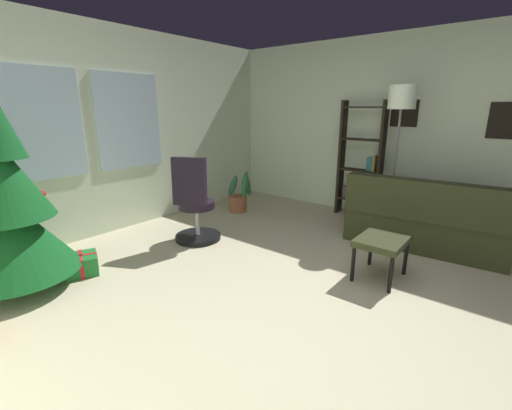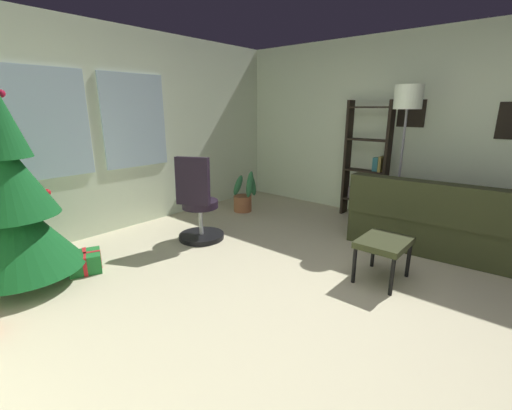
{
  "view_description": "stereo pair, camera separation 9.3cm",
  "coord_description": "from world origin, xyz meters",
  "px_view_note": "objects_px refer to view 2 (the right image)",
  "views": [
    {
      "loc": [
        -2.44,
        -1.07,
        1.59
      ],
      "look_at": [
        -0.21,
        0.7,
        0.78
      ],
      "focal_mm": 24.0,
      "sensor_mm": 36.0,
      "label": 1
    },
    {
      "loc": [
        -2.38,
        -1.14,
        1.59
      ],
      "look_at": [
        -0.21,
        0.7,
        0.78
      ],
      "focal_mm": 24.0,
      "sensor_mm": 36.0,
      "label": 2
    }
  ],
  "objects_px": {
    "couch": "(442,221)",
    "office_chair": "(198,209)",
    "footstool": "(384,245)",
    "potted_plant": "(244,197)",
    "bookshelf": "(367,168)",
    "floor_lamp": "(407,111)",
    "gift_box_green": "(85,262)",
    "holiday_tree": "(13,204)"
  },
  "relations": [
    {
      "from": "floor_lamp",
      "to": "footstool",
      "type": "bearing_deg",
      "value": -165.22
    },
    {
      "from": "couch",
      "to": "potted_plant",
      "type": "height_order",
      "value": "couch"
    },
    {
      "from": "gift_box_green",
      "to": "floor_lamp",
      "type": "distance_m",
      "value": 3.99
    },
    {
      "from": "office_chair",
      "to": "holiday_tree",
      "type": "bearing_deg",
      "value": 167.85
    },
    {
      "from": "gift_box_green",
      "to": "bookshelf",
      "type": "relative_size",
      "value": 0.23
    },
    {
      "from": "floor_lamp",
      "to": "office_chair",
      "type": "bearing_deg",
      "value": 136.96
    },
    {
      "from": "couch",
      "to": "holiday_tree",
      "type": "bearing_deg",
      "value": 143.66
    },
    {
      "from": "office_chair",
      "to": "footstool",
      "type": "bearing_deg",
      "value": -77.71
    },
    {
      "from": "floor_lamp",
      "to": "potted_plant",
      "type": "bearing_deg",
      "value": 104.75
    },
    {
      "from": "couch",
      "to": "potted_plant",
      "type": "relative_size",
      "value": 2.76
    },
    {
      "from": "footstool",
      "to": "office_chair",
      "type": "distance_m",
      "value": 2.15
    },
    {
      "from": "holiday_tree",
      "to": "floor_lamp",
      "type": "xyz_separation_m",
      "value": [
        3.62,
        -2.11,
        0.78
      ]
    },
    {
      "from": "holiday_tree",
      "to": "gift_box_green",
      "type": "relative_size",
      "value": 5.91
    },
    {
      "from": "footstool",
      "to": "bookshelf",
      "type": "relative_size",
      "value": 0.3
    },
    {
      "from": "bookshelf",
      "to": "gift_box_green",
      "type": "bearing_deg",
      "value": 158.65
    },
    {
      "from": "floor_lamp",
      "to": "potted_plant",
      "type": "distance_m",
      "value": 2.59
    },
    {
      "from": "floor_lamp",
      "to": "potted_plant",
      "type": "height_order",
      "value": "floor_lamp"
    },
    {
      "from": "holiday_tree",
      "to": "potted_plant",
      "type": "distance_m",
      "value": 3.1
    },
    {
      "from": "couch",
      "to": "floor_lamp",
      "type": "bearing_deg",
      "value": 91.34
    },
    {
      "from": "footstool",
      "to": "bookshelf",
      "type": "height_order",
      "value": "bookshelf"
    },
    {
      "from": "gift_box_green",
      "to": "potted_plant",
      "type": "xyz_separation_m",
      "value": [
        2.58,
        0.18,
        0.14
      ]
    },
    {
      "from": "couch",
      "to": "holiday_tree",
      "type": "xyz_separation_m",
      "value": [
        -3.63,
        2.67,
        0.5
      ]
    },
    {
      "from": "office_chair",
      "to": "potted_plant",
      "type": "bearing_deg",
      "value": 18.1
    },
    {
      "from": "couch",
      "to": "office_chair",
      "type": "bearing_deg",
      "value": 129.17
    },
    {
      "from": "holiday_tree",
      "to": "bookshelf",
      "type": "height_order",
      "value": "holiday_tree"
    },
    {
      "from": "gift_box_green",
      "to": "couch",
      "type": "bearing_deg",
      "value": -38.77
    },
    {
      "from": "footstool",
      "to": "gift_box_green",
      "type": "xyz_separation_m",
      "value": [
        -1.75,
        2.34,
        -0.26
      ]
    },
    {
      "from": "footstool",
      "to": "gift_box_green",
      "type": "height_order",
      "value": "footstool"
    },
    {
      "from": "gift_box_green",
      "to": "bookshelf",
      "type": "bearing_deg",
      "value": -21.35
    },
    {
      "from": "potted_plant",
      "to": "floor_lamp",
      "type": "bearing_deg",
      "value": -75.25
    },
    {
      "from": "bookshelf",
      "to": "holiday_tree",
      "type": "bearing_deg",
      "value": 159.28
    },
    {
      "from": "footstool",
      "to": "potted_plant",
      "type": "distance_m",
      "value": 2.66
    },
    {
      "from": "couch",
      "to": "footstool",
      "type": "xyz_separation_m",
      "value": [
        -1.41,
        0.19,
        0.08
      ]
    },
    {
      "from": "holiday_tree",
      "to": "office_chair",
      "type": "bearing_deg",
      "value": -12.15
    },
    {
      "from": "couch",
      "to": "office_chair",
      "type": "height_order",
      "value": "office_chair"
    },
    {
      "from": "gift_box_green",
      "to": "potted_plant",
      "type": "relative_size",
      "value": 0.59
    },
    {
      "from": "footstool",
      "to": "floor_lamp",
      "type": "height_order",
      "value": "floor_lamp"
    },
    {
      "from": "holiday_tree",
      "to": "bookshelf",
      "type": "relative_size",
      "value": 1.36
    },
    {
      "from": "bookshelf",
      "to": "floor_lamp",
      "type": "xyz_separation_m",
      "value": [
        -0.39,
        -0.59,
        0.81
      ]
    },
    {
      "from": "office_chair",
      "to": "floor_lamp",
      "type": "xyz_separation_m",
      "value": [
        1.85,
        -1.73,
        1.15
      ]
    },
    {
      "from": "footstool",
      "to": "gift_box_green",
      "type": "distance_m",
      "value": 2.93
    },
    {
      "from": "bookshelf",
      "to": "potted_plant",
      "type": "relative_size",
      "value": 2.55
    }
  ]
}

